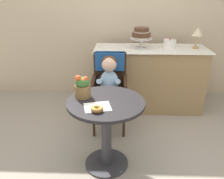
{
  "coord_description": "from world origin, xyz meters",
  "views": [
    {
      "loc": [
        0.12,
        -1.91,
        1.67
      ],
      "look_at": [
        0.05,
        0.15,
        0.77
      ],
      "focal_mm": 37.55,
      "sensor_mm": 36.0,
      "label": 1
    }
  ],
  "objects": [
    {
      "name": "cafe_table",
      "position": [
        0.0,
        0.0,
        0.51
      ],
      "size": [
        0.72,
        0.72,
        0.72
      ],
      "color": "black",
      "rests_on": "ground"
    },
    {
      "name": "ground_plane",
      "position": [
        0.0,
        0.0,
        0.0
      ],
      "size": [
        8.0,
        8.0,
        0.0
      ],
      "primitive_type": "plane",
      "color": "gray"
    },
    {
      "name": "paper_napkin",
      "position": [
        -0.07,
        -0.12,
        0.72
      ],
      "size": [
        0.26,
        0.23,
        0.0
      ],
      "primitive_type": "cube",
      "rotation": [
        0.0,
        0.0,
        0.24
      ],
      "color": "white",
      "rests_on": "cafe_table"
    },
    {
      "name": "donut_front",
      "position": [
        -0.06,
        -0.19,
        0.74
      ],
      "size": [
        0.11,
        0.11,
        0.04
      ],
      "color": "#936033",
      "rests_on": "cafe_table"
    },
    {
      "name": "round_layer_cake",
      "position": [
        0.81,
        1.35,
        0.96
      ],
      "size": [
        0.17,
        0.17,
        0.14
      ],
      "color": "white",
      "rests_on": "display_counter"
    },
    {
      "name": "flower_vase",
      "position": [
        -0.22,
        0.08,
        0.83
      ],
      "size": [
        0.15,
        0.15,
        0.23
      ],
      "color": "brown",
      "rests_on": "cafe_table"
    },
    {
      "name": "display_counter",
      "position": [
        0.55,
        1.3,
        0.45
      ],
      "size": [
        1.56,
        0.62,
        0.9
      ],
      "color": "#93754C",
      "rests_on": "ground"
    },
    {
      "name": "seated_child",
      "position": [
        0.0,
        0.61,
        0.68
      ],
      "size": [
        0.27,
        0.32,
        0.73
      ],
      "color": "#8CADCC",
      "rests_on": "ground"
    },
    {
      "name": "back_wall",
      "position": [
        0.0,
        1.85,
        1.35
      ],
      "size": [
        4.8,
        0.1,
        2.7
      ],
      "primitive_type": "cube",
      "color": "#C1AD8E",
      "rests_on": "ground"
    },
    {
      "name": "tiered_cake_stand",
      "position": [
        0.41,
        1.3,
        1.09
      ],
      "size": [
        0.3,
        0.3,
        0.28
      ],
      "color": "silver",
      "rests_on": "display_counter"
    },
    {
      "name": "table_lamp",
      "position": [
        1.16,
        1.31,
        1.12
      ],
      "size": [
        0.15,
        0.15,
        0.28
      ],
      "color": "#B28C47",
      "rests_on": "display_counter"
    },
    {
      "name": "wicker_chair",
      "position": [
        0.0,
        0.76,
        0.64
      ],
      "size": [
        0.42,
        0.45,
        0.95
      ],
      "rotation": [
        0.0,
        0.0,
        0.08
      ],
      "color": "#332114",
      "rests_on": "ground"
    }
  ]
}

